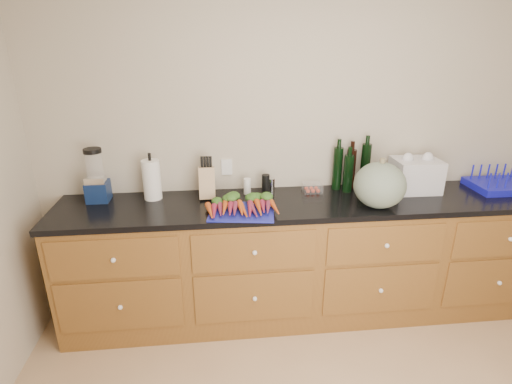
{
  "coord_description": "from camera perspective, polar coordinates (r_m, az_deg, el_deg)",
  "views": [
    {
      "loc": [
        -0.68,
        -1.3,
        2.03
      ],
      "look_at": [
        -0.42,
        1.2,
        1.06
      ],
      "focal_mm": 28.0,
      "sensor_mm": 36.0,
      "label": 1
    }
  ],
  "objects": [
    {
      "name": "countertop",
      "position": [
        2.91,
        8.02,
        -1.56
      ],
      "size": [
        3.64,
        0.62,
        0.04
      ],
      "primitive_type": "cube",
      "color": "black",
      "rests_on": "cabinets"
    },
    {
      "name": "wall_back",
      "position": [
        3.09,
        6.95,
        7.28
      ],
      "size": [
        4.1,
        0.05,
        2.6
      ],
      "primitive_type": "cube",
      "color": "#C1B5A0",
      "rests_on": "ground"
    },
    {
      "name": "carrots",
      "position": [
        2.7,
        -2.11,
        -1.93
      ],
      "size": [
        0.46,
        0.32,
        0.06
      ],
      "color": "#CC4F18",
      "rests_on": "cutting_board"
    },
    {
      "name": "dish_rack",
      "position": [
        3.61,
        31.43,
        0.99
      ],
      "size": [
        0.42,
        0.34,
        0.17
      ],
      "color": "#1516BA",
      "rests_on": "countertop"
    },
    {
      "name": "canister_chrome",
      "position": [
        2.99,
        2.23,
        0.9
      ],
      "size": [
        0.05,
        0.05,
        0.11
      ],
      "primitive_type": "cylinder",
      "color": "silver",
      "rests_on": "countertop"
    },
    {
      "name": "grocery_bag",
      "position": [
        3.25,
        21.79,
        2.25
      ],
      "size": [
        0.34,
        0.27,
        0.25
      ],
      "primitive_type": null,
      "rotation": [
        0.0,
        0.0,
        -0.02
      ],
      "color": "white",
      "rests_on": "countertop"
    },
    {
      "name": "grinder_pepper",
      "position": [
        2.98,
        1.39,
        1.15
      ],
      "size": [
        0.06,
        0.06,
        0.15
      ],
      "primitive_type": "cylinder",
      "color": "black",
      "rests_on": "countertop"
    },
    {
      "name": "tomato_box",
      "position": [
        3.05,
        8.04,
        0.61
      ],
      "size": [
        0.14,
        0.11,
        0.07
      ],
      "primitive_type": "cube",
      "color": "white",
      "rests_on": "countertop"
    },
    {
      "name": "cutting_board",
      "position": [
        2.67,
        -2.05,
        -2.83
      ],
      "size": [
        0.47,
        0.38,
        0.01
      ],
      "primitive_type": "cube",
      "rotation": [
        0.0,
        0.0,
        -0.14
      ],
      "color": "#1C219A",
      "rests_on": "countertop"
    },
    {
      "name": "paper_towel",
      "position": [
        2.95,
        -14.67,
        1.7
      ],
      "size": [
        0.13,
        0.13,
        0.29
      ],
      "primitive_type": "cylinder",
      "color": "white",
      "rests_on": "countertop"
    },
    {
      "name": "blender_appliance",
      "position": [
        3.03,
        -21.86,
        1.83
      ],
      "size": [
        0.15,
        0.15,
        0.38
      ],
      "color": "#10224C",
      "rests_on": "countertop"
    },
    {
      "name": "cabinets",
      "position": [
        3.11,
        7.6,
        -9.59
      ],
      "size": [
        3.6,
        0.64,
        0.9
      ],
      "color": "brown",
      "rests_on": "ground"
    },
    {
      "name": "bottles",
      "position": [
        3.13,
        13.37,
        3.2
      ],
      "size": [
        0.29,
        0.15,
        0.35
      ],
      "color": "black",
      "rests_on": "countertop"
    },
    {
      "name": "grinder_salt",
      "position": [
        2.97,
        -1.27,
        0.83
      ],
      "size": [
        0.05,
        0.05,
        0.12
      ],
      "primitive_type": "cylinder",
      "color": "white",
      "rests_on": "countertop"
    },
    {
      "name": "squash",
      "position": [
        2.84,
        17.25,
        0.94
      ],
      "size": [
        0.35,
        0.35,
        0.32
      ],
      "primitive_type": "ellipsoid",
      "color": "#586959",
      "rests_on": "countertop"
    },
    {
      "name": "knife_block",
      "position": [
        2.91,
        -7.0,
        1.32
      ],
      "size": [
        0.11,
        0.11,
        0.23
      ],
      "primitive_type": "cube",
      "color": "tan",
      "rests_on": "countertop"
    }
  ]
}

